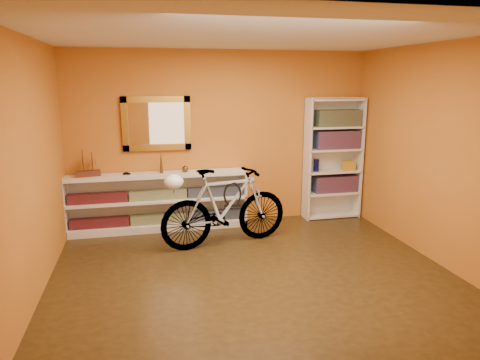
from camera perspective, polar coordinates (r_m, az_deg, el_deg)
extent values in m
cube|color=black|center=(5.09, 1.77, -12.28)|extent=(4.50, 4.00, 0.01)
cube|color=silver|center=(4.63, 2.00, 18.39)|extent=(4.50, 4.00, 0.01)
cube|color=#B4621B|center=(6.62, -2.48, 5.42)|extent=(4.50, 0.01, 2.60)
cube|color=#B4621B|center=(4.67, -25.98, 0.96)|extent=(0.01, 4.00, 2.60)
cube|color=#B4621B|center=(5.68, 24.51, 3.02)|extent=(0.01, 4.00, 2.60)
cube|color=#8B6119|center=(6.46, -10.83, 7.24)|extent=(0.98, 0.06, 0.78)
cube|color=silver|center=(7.03, 4.88, -2.92)|extent=(0.09, 0.02, 0.09)
cube|color=black|center=(6.57, -10.50, -4.98)|extent=(2.50, 0.13, 0.14)
cube|color=navy|center=(6.47, -10.63, -1.90)|extent=(2.50, 0.13, 0.14)
imported|color=black|center=(6.42, -14.54, 0.69)|extent=(0.00, 0.00, 0.00)
cone|color=#55381D|center=(6.38, -10.25, 2.33)|extent=(0.06, 0.06, 0.33)
sphere|color=#55381D|center=(6.43, -7.15, 1.45)|extent=(0.09, 0.09, 0.09)
cube|color=maroon|center=(7.15, 12.25, -0.47)|extent=(0.70, 0.22, 0.26)
cube|color=maroon|center=(7.02, 12.52, 5.18)|extent=(0.70, 0.22, 0.28)
cube|color=#174A52|center=(6.99, 12.66, 7.90)|extent=(0.70, 0.22, 0.25)
cylinder|color=navy|center=(6.93, 9.92, 1.91)|extent=(0.09, 0.09, 0.20)
cube|color=maroon|center=(6.91, 10.65, 7.71)|extent=(0.19, 0.19, 0.20)
cube|color=#BF8921|center=(7.14, 13.95, 1.86)|extent=(0.20, 0.14, 0.15)
imported|color=silver|center=(5.79, -1.94, -3.50)|extent=(0.80, 1.85, 1.06)
ellipsoid|color=white|center=(5.48, -8.66, -0.25)|extent=(0.25, 0.24, 0.19)
torus|color=black|center=(5.78, -0.98, -1.88)|extent=(0.25, 0.03, 0.25)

